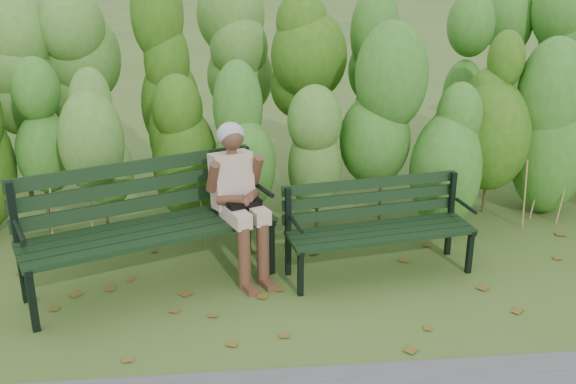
{
  "coord_description": "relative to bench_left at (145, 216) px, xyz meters",
  "views": [
    {
      "loc": [
        -0.48,
        -4.62,
        2.63
      ],
      "look_at": [
        0.0,
        0.35,
        0.75
      ],
      "focal_mm": 42.0,
      "sensor_mm": 36.0,
      "label": 1
    }
  ],
  "objects": [
    {
      "name": "ground",
      "position": [
        1.14,
        -0.37,
        -0.58
      ],
      "size": [
        80.0,
        80.0,
        0.0
      ],
      "primitive_type": "plane",
      "color": "#3A571E"
    },
    {
      "name": "hedge_band",
      "position": [
        1.14,
        1.49,
        0.68
      ],
      "size": [
        11.04,
        1.67,
        2.42
      ],
      "color": "#47381E",
      "rests_on": "ground"
    },
    {
      "name": "leaf_litter",
      "position": [
        1.04,
        -0.55,
        -0.58
      ],
      "size": [
        5.68,
        2.18,
        0.01
      ],
      "color": "brown",
      "rests_on": "ground"
    },
    {
      "name": "bench_left",
      "position": [
        0.0,
        0.0,
        0.0
      ],
      "size": [
        2.06,
        1.34,
        0.98
      ],
      "color": "black",
      "rests_on": "ground"
    },
    {
      "name": "bench_right",
      "position": [
        1.88,
        0.04,
        -0.13
      ],
      "size": [
        1.6,
        0.75,
        0.77
      ],
      "color": "black",
      "rests_on": "ground"
    },
    {
      "name": "seated_woman",
      "position": [
        0.75,
        0.1,
        0.16
      ],
      "size": [
        0.55,
        0.74,
        1.27
      ],
      "color": "tan",
      "rests_on": "ground"
    }
  ]
}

